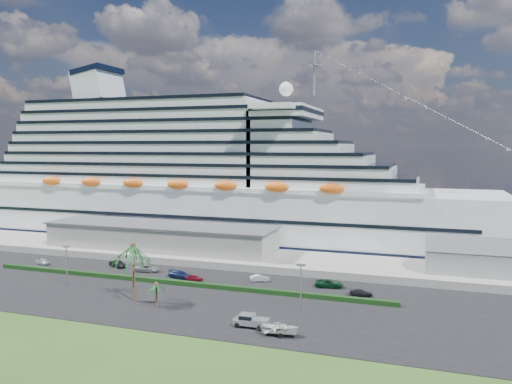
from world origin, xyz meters
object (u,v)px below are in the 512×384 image
(cruise_ship, at_px, (210,184))
(boat_trailer, at_px, (279,327))
(pickup_truck, at_px, (251,320))
(parked_car_3, at_px, (180,274))

(cruise_ship, height_order, boat_trailer, cruise_ship)
(cruise_ship, height_order, pickup_truck, cruise_ship)
(cruise_ship, distance_m, parked_car_3, 47.59)
(boat_trailer, bearing_deg, pickup_truck, 160.33)
(cruise_ship, height_order, parked_car_3, cruise_ship)
(cruise_ship, bearing_deg, pickup_truck, -61.28)
(boat_trailer, bearing_deg, cruise_ship, 121.36)
(parked_car_3, relative_size, boat_trailer, 0.82)
(cruise_ship, xyz_separation_m, boat_trailer, (41.07, -67.38, -15.35))
(cruise_ship, bearing_deg, parked_car_3, -74.28)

